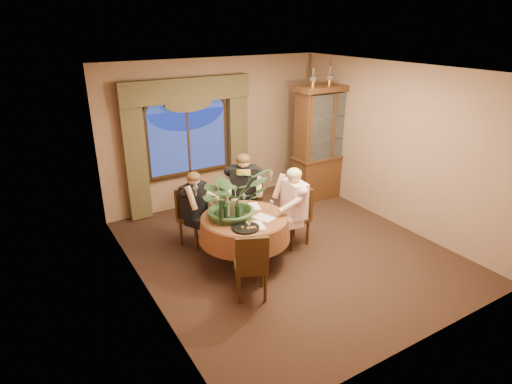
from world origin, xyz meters
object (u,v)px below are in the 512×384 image
person_pink (294,210)px  wine_bottle_1 (227,208)px  olive_bowl (249,215)px  dining_table (245,239)px  chair_back (195,217)px  china_cabinet (326,143)px  oil_lamp_right (346,74)px  chair_right (293,217)px  chair_back_right (250,209)px  wine_bottle_0 (221,207)px  wine_bottle_4 (221,214)px  wine_bottle_3 (237,211)px  oil_lamp_left (313,77)px  person_back (194,210)px  chair_front_left (251,264)px  wine_bottle_2 (225,211)px  stoneware_vase (235,208)px  person_scarf (244,194)px  centerpiece_plant (232,174)px  oil_lamp_center (330,76)px

person_pink → wine_bottle_1: bearing=86.5°
olive_bowl → dining_table: bearing=166.9°
chair_back → wine_bottle_1: (0.18, -0.81, 0.44)m
china_cabinet → oil_lamp_right: (0.40, 0.00, 1.31)m
person_pink → chair_right: bearing=-30.8°
chair_back_right → chair_right: bearing=159.4°
china_cabinet → chair_back_right: 2.42m
china_cabinet → wine_bottle_1: (-2.95, -1.39, -0.23)m
wine_bottle_0 → wine_bottle_4: size_ratio=1.00×
wine_bottle_0 → wine_bottle_3: bearing=-61.2°
oil_lamp_left → wine_bottle_0: (-2.61, -1.30, -1.54)m
dining_table → wine_bottle_1: (-0.23, 0.08, 0.54)m
oil_lamp_right → chair_back_right: (-2.60, -0.74, -1.97)m
person_back → wine_bottle_1: (0.21, -0.73, 0.27)m
wine_bottle_4 → person_back: bearing=92.5°
chair_front_left → wine_bottle_2: 0.90m
oil_lamp_right → chair_right: bearing=-147.4°
olive_bowl → china_cabinet: bearing=29.2°
china_cabinet → stoneware_vase: 3.15m
chair_right → stoneware_vase: 1.13m
person_scarf → china_cabinet: bearing=-135.2°
chair_front_left → person_back: (-0.09, 1.61, 0.16)m
chair_front_left → wine_bottle_3: bearing=98.4°
oil_lamp_left → wine_bottle_2: bearing=-150.8°
wine_bottle_0 → person_scarf: bearing=41.4°
oil_lamp_right → centerpiece_plant: size_ratio=0.29×
oil_lamp_right → wine_bottle_0: oil_lamp_right is taller
chair_right → wine_bottle_2: size_ratio=2.91×
stoneware_vase → oil_lamp_left: bearing=29.6°
dining_table → chair_right: bearing=4.9°
wine_bottle_3 → person_pink: bearing=1.0°
chair_front_left → person_pink: bearing=55.6°
oil_lamp_center → stoneware_vase: 3.51m
oil_lamp_left → chair_front_left: bearing=-139.9°
chair_back_right → wine_bottle_1: (-0.75, -0.65, 0.44)m
stoneware_vase → wine_bottle_3: wine_bottle_3 is taller
chair_back → person_back: size_ratio=0.75×
dining_table → chair_right: chair_right is taller
china_cabinet → centerpiece_plant: (-2.83, -1.33, 0.26)m
wine_bottle_4 → dining_table: bearing=10.1°
chair_right → wine_bottle_0: bearing=81.1°
china_cabinet → wine_bottle_4: (-3.13, -1.54, -0.23)m
chair_right → person_back: size_ratio=0.75×
dining_table → olive_bowl: 0.40m
dining_table → china_cabinet: (2.72, 1.47, 0.77)m
olive_bowl → wine_bottle_2: size_ratio=0.45×
wine_bottle_1 → oil_lamp_center: bearing=25.1°
oil_lamp_center → person_scarf: oil_lamp_center is taller
china_cabinet → oil_lamp_right: bearing=0.0°
oil_lamp_left → chair_right: (-1.37, -1.39, -1.97)m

